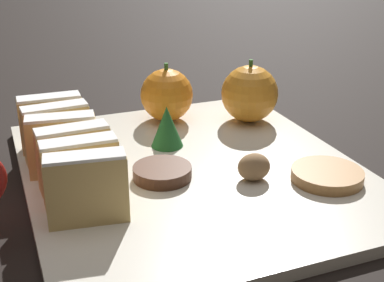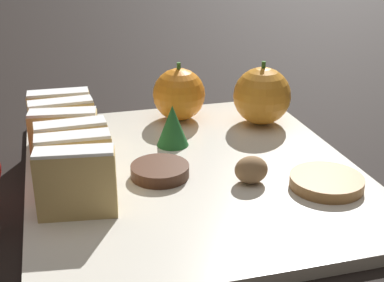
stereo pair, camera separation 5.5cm
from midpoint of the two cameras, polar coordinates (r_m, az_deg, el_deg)
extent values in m
plane|color=black|center=(0.57, -2.78, -3.96)|extent=(6.00, 6.00, 0.00)
cube|color=silver|center=(0.57, -2.79, -3.42)|extent=(0.34, 0.38, 0.01)
cube|color=tan|center=(0.47, -14.48, -5.17)|extent=(0.07, 0.03, 0.06)
cube|color=white|center=(0.46, -14.87, -1.66)|extent=(0.07, 0.03, 0.00)
cube|color=tan|center=(0.50, -14.91, -3.42)|extent=(0.07, 0.02, 0.06)
cube|color=white|center=(0.49, -15.28, -0.08)|extent=(0.07, 0.02, 0.00)
cube|color=tan|center=(0.53, -15.41, -1.88)|extent=(0.07, 0.02, 0.06)
cube|color=white|center=(0.52, -15.77, 1.28)|extent=(0.07, 0.02, 0.00)
cube|color=tan|center=(0.56, -16.41, -0.60)|extent=(0.07, 0.03, 0.06)
cube|color=white|center=(0.55, -16.78, 2.41)|extent=(0.07, 0.03, 0.00)
cube|color=tan|center=(0.59, -16.82, 0.61)|extent=(0.07, 0.03, 0.06)
cube|color=white|center=(0.58, -17.17, 3.49)|extent=(0.07, 0.03, 0.00)
cube|color=tan|center=(0.62, -17.24, 1.70)|extent=(0.07, 0.02, 0.06)
cube|color=white|center=(0.61, -17.58, 4.44)|extent=(0.07, 0.02, 0.00)
sphere|color=orange|center=(0.69, -5.02, 4.87)|extent=(0.07, 0.07, 0.07)
cylinder|color=#38702D|center=(0.68, -5.13, 7.83)|extent=(0.00, 0.01, 0.01)
sphere|color=orange|center=(0.68, 3.86, 5.01)|extent=(0.07, 0.07, 0.07)
cylinder|color=#38702D|center=(0.67, 3.95, 8.20)|extent=(0.01, 0.01, 0.01)
ellipsoid|color=#8E6B47|center=(0.53, 3.69, -2.84)|extent=(0.03, 0.03, 0.03)
cylinder|color=#472819|center=(0.54, -6.12, -3.40)|extent=(0.06, 0.06, 0.01)
cylinder|color=#A3703D|center=(0.54, 11.44, -3.66)|extent=(0.07, 0.07, 0.01)
cone|color=#23662D|center=(0.61, -5.29, 1.50)|extent=(0.04, 0.04, 0.05)
camera|label=1|loc=(0.03, -92.86, -1.21)|focal=50.00mm
camera|label=2|loc=(0.03, 87.14, 1.21)|focal=50.00mm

